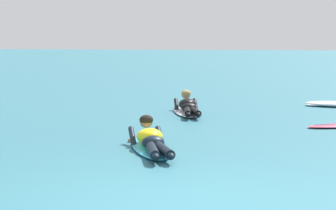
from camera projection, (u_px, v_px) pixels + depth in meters
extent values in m
plane|color=#2D6B7A|center=(227.00, 106.00, 17.23)|extent=(120.00, 120.00, 0.00)
ellipsoid|color=#2DB2D1|center=(150.00, 148.00, 10.66)|extent=(1.16, 2.29, 0.07)
ellipsoid|color=#2DB2D1|center=(142.00, 137.00, 11.71)|extent=(0.24, 0.25, 0.06)
ellipsoid|color=yellow|center=(150.00, 136.00, 10.70)|extent=(0.58, 0.77, 0.35)
ellipsoid|color=black|center=(153.00, 142.00, 10.31)|extent=(0.41, 0.37, 0.20)
cylinder|color=black|center=(153.00, 151.00, 9.76)|extent=(0.32, 0.82, 0.14)
ellipsoid|color=black|center=(155.00, 156.00, 9.36)|extent=(0.16, 0.24, 0.08)
cylinder|color=black|center=(164.00, 150.00, 9.78)|extent=(0.41, 0.80, 0.14)
ellipsoid|color=black|center=(170.00, 155.00, 9.39)|extent=(0.16, 0.24, 0.08)
cylinder|color=black|center=(133.00, 138.00, 11.04)|extent=(0.25, 0.57, 0.33)
sphere|color=#8C6647|center=(130.00, 141.00, 11.42)|extent=(0.09, 0.09, 0.09)
cylinder|color=black|center=(160.00, 138.00, 11.09)|extent=(0.25, 0.57, 0.33)
sphere|color=#8C6647|center=(157.00, 141.00, 11.45)|extent=(0.09, 0.09, 0.09)
sphere|color=#8C6647|center=(146.00, 121.00, 11.07)|extent=(0.21, 0.21, 0.21)
ellipsoid|color=black|center=(146.00, 120.00, 11.05)|extent=(0.27, 0.26, 0.16)
ellipsoid|color=silver|center=(188.00, 112.00, 15.58)|extent=(0.99, 2.30, 0.07)
ellipsoid|color=silver|center=(184.00, 106.00, 16.63)|extent=(0.24, 0.24, 0.06)
ellipsoid|color=black|center=(187.00, 104.00, 15.61)|extent=(0.53, 0.78, 0.35)
ellipsoid|color=black|center=(189.00, 107.00, 15.20)|extent=(0.39, 0.34, 0.20)
cylinder|color=black|center=(188.00, 112.00, 14.64)|extent=(0.25, 0.83, 0.14)
ellipsoid|color=black|center=(188.00, 114.00, 14.23)|extent=(0.14, 0.24, 0.08)
cylinder|color=black|center=(195.00, 112.00, 14.65)|extent=(0.34, 0.83, 0.14)
ellipsoid|color=black|center=(198.00, 114.00, 14.25)|extent=(0.14, 0.24, 0.08)
cylinder|color=black|center=(177.00, 106.00, 15.99)|extent=(0.20, 0.56, 0.32)
sphere|color=tan|center=(175.00, 109.00, 16.37)|extent=(0.09, 0.09, 0.09)
cylinder|color=black|center=(196.00, 106.00, 16.00)|extent=(0.20, 0.56, 0.32)
sphere|color=tan|center=(194.00, 109.00, 16.35)|extent=(0.09, 0.09, 0.09)
sphere|color=tan|center=(186.00, 94.00, 16.00)|extent=(0.21, 0.21, 0.21)
ellipsoid|color=#AD894C|center=(186.00, 93.00, 15.98)|extent=(0.25, 0.24, 0.16)
ellipsoid|color=white|center=(318.00, 105.00, 17.06)|extent=(0.59, 0.33, 0.07)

